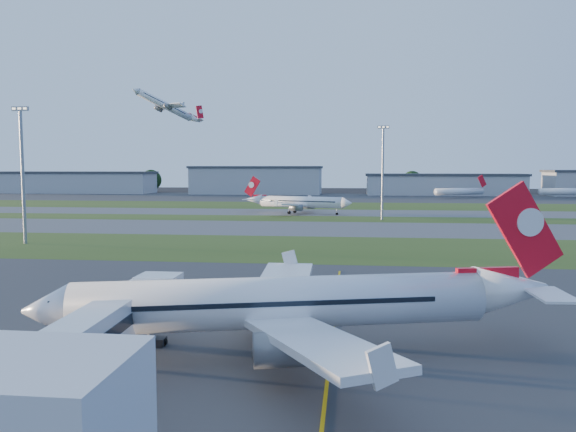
# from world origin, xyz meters

# --- Properties ---
(ground) EXTENTS (700.00, 700.00, 0.00)m
(ground) POSITION_xyz_m (0.00, 0.00, 0.00)
(ground) COLOR black
(ground) RESTS_ON ground
(apron_near) EXTENTS (300.00, 70.00, 0.01)m
(apron_near) POSITION_xyz_m (0.00, 0.00, 0.01)
(apron_near) COLOR #333335
(apron_near) RESTS_ON ground
(grass_strip_a) EXTENTS (300.00, 34.00, 0.01)m
(grass_strip_a) POSITION_xyz_m (0.00, 52.00, 0.01)
(grass_strip_a) COLOR #354C19
(grass_strip_a) RESTS_ON ground
(taxiway_a) EXTENTS (300.00, 32.00, 0.01)m
(taxiway_a) POSITION_xyz_m (0.00, 85.00, 0.01)
(taxiway_a) COLOR #515154
(taxiway_a) RESTS_ON ground
(grass_strip_b) EXTENTS (300.00, 18.00, 0.01)m
(grass_strip_b) POSITION_xyz_m (0.00, 110.00, 0.01)
(grass_strip_b) COLOR #354C19
(grass_strip_b) RESTS_ON ground
(taxiway_b) EXTENTS (300.00, 26.00, 0.01)m
(taxiway_b) POSITION_xyz_m (0.00, 132.00, 0.01)
(taxiway_b) COLOR #515154
(taxiway_b) RESTS_ON ground
(grass_strip_c) EXTENTS (300.00, 40.00, 0.01)m
(grass_strip_c) POSITION_xyz_m (0.00, 165.00, 0.01)
(grass_strip_c) COLOR #354C19
(grass_strip_c) RESTS_ON ground
(apron_far) EXTENTS (400.00, 80.00, 0.01)m
(apron_far) POSITION_xyz_m (0.00, 225.00, 0.01)
(apron_far) COLOR #333335
(apron_far) RESTS_ON ground
(yellow_line) EXTENTS (0.25, 60.00, 0.02)m
(yellow_line) POSITION_xyz_m (5.00, 0.00, 0.00)
(yellow_line) COLOR gold
(yellow_line) RESTS_ON ground
(jet_bridge) EXTENTS (4.20, 26.90, 6.20)m
(jet_bridge) POSITION_xyz_m (-9.81, -15.24, 4.01)
(jet_bridge) COLOR silver
(jet_bridge) RESTS_ON ground
(airliner_parked) EXTENTS (37.51, 31.46, 11.93)m
(airliner_parked) POSITION_xyz_m (1.76, -6.09, 4.19)
(airliner_parked) COLOR white
(airliner_parked) RESTS_ON ground
(airliner_taxiing) EXTENTS (32.58, 27.42, 10.45)m
(airliner_taxiing) POSITION_xyz_m (-9.26, 126.55, 3.67)
(airliner_taxiing) COLOR white
(airliner_taxiing) RESTS_ON ground
(airliner_departing) EXTENTS (26.48, 24.53, 10.68)m
(airliner_departing) POSITION_xyz_m (-79.76, 208.72, 43.23)
(airliner_departing) COLOR white
(mini_jet_near) EXTENTS (26.32, 14.55, 9.48)m
(mini_jet_near) POSITION_xyz_m (57.16, 223.30, 3.28)
(mini_jet_near) COLOR white
(mini_jet_near) RESTS_ON ground
(mini_jet_far) EXTENTS (28.41, 8.02, 9.48)m
(mini_jet_far) POSITION_xyz_m (107.18, 228.69, 3.28)
(mini_jet_far) COLOR white
(mini_jet_far) RESTS_ON ground
(light_mast_west) EXTENTS (3.20, 0.70, 25.80)m
(light_mast_west) POSITION_xyz_m (-55.00, 52.00, 14.81)
(light_mast_west) COLOR gray
(light_mast_west) RESTS_ON ground
(light_mast_centre) EXTENTS (3.20, 0.70, 25.80)m
(light_mast_centre) POSITION_xyz_m (15.00, 108.00, 14.81)
(light_mast_centre) COLOR gray
(light_mast_centre) RESTS_ON ground
(hangar_far_west) EXTENTS (91.80, 23.00, 12.20)m
(hangar_far_west) POSITION_xyz_m (-150.00, 255.00, 6.14)
(hangar_far_west) COLOR #A1A3A9
(hangar_far_west) RESTS_ON ground
(hangar_west) EXTENTS (71.40, 23.00, 15.20)m
(hangar_west) POSITION_xyz_m (-45.00, 255.00, 7.64)
(hangar_west) COLOR #A1A3A9
(hangar_west) RESTS_ON ground
(hangar_east) EXTENTS (81.60, 23.00, 11.20)m
(hangar_east) POSITION_xyz_m (55.00, 255.00, 5.64)
(hangar_east) COLOR #A1A3A9
(hangar_east) RESTS_ON ground
(tree_far_west) EXTENTS (11.00, 11.00, 12.00)m
(tree_far_west) POSITION_xyz_m (-190.00, 268.00, 6.49)
(tree_far_west) COLOR black
(tree_far_west) RESTS_ON ground
(tree_west) EXTENTS (12.10, 12.10, 13.20)m
(tree_west) POSITION_xyz_m (-110.00, 270.00, 7.14)
(tree_west) COLOR black
(tree_west) RESTS_ON ground
(tree_mid_west) EXTENTS (9.90, 9.90, 10.80)m
(tree_mid_west) POSITION_xyz_m (-20.00, 266.00, 5.84)
(tree_mid_west) COLOR black
(tree_mid_west) RESTS_ON ground
(tree_mid_east) EXTENTS (11.55, 11.55, 12.60)m
(tree_mid_east) POSITION_xyz_m (40.00, 269.00, 6.81)
(tree_mid_east) COLOR black
(tree_mid_east) RESTS_ON ground
(tree_east) EXTENTS (10.45, 10.45, 11.40)m
(tree_east) POSITION_xyz_m (115.00, 267.00, 6.16)
(tree_east) COLOR black
(tree_east) RESTS_ON ground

